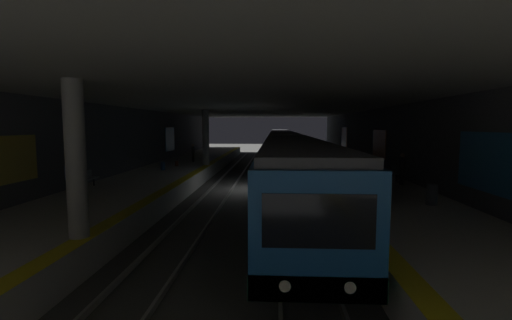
{
  "coord_description": "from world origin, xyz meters",
  "views": [
    {
      "loc": [
        -23.45,
        -1.32,
        4.29
      ],
      "look_at": [
        8.76,
        0.36,
        1.15
      ],
      "focal_mm": 24.67,
      "sensor_mm": 36.0,
      "label": 1
    }
  ],
  "objects_px": {
    "person_waiting_near": "(70,177)",
    "pillar_far": "(206,138)",
    "bench_left_near": "(394,171)",
    "pillar_near": "(76,160)",
    "metro_train": "(283,149)",
    "person_standing_far": "(402,167)",
    "person_walking_mid": "(193,152)",
    "bench_right_mid": "(85,178)",
    "suitcase_rolling": "(163,166)",
    "backpack_on_floor": "(177,164)",
    "bench_left_mid": "(356,157)",
    "trash_bin": "(432,195)"
  },
  "relations": [
    {
      "from": "suitcase_rolling",
      "to": "backpack_on_floor",
      "type": "xyz_separation_m",
      "value": [
        2.66,
        -0.28,
        -0.1
      ]
    },
    {
      "from": "pillar_far",
      "to": "suitcase_rolling",
      "type": "height_order",
      "value": "pillar_far"
    },
    {
      "from": "person_walking_mid",
      "to": "bench_right_mid",
      "type": "bearing_deg",
      "value": 169.34
    },
    {
      "from": "pillar_far",
      "to": "person_walking_mid",
      "type": "bearing_deg",
      "value": 34.2
    },
    {
      "from": "pillar_near",
      "to": "metro_train",
      "type": "xyz_separation_m",
      "value": [
        24.67,
        -6.55,
        -1.3
      ]
    },
    {
      "from": "bench_left_near",
      "to": "person_standing_far",
      "type": "height_order",
      "value": "person_standing_far"
    },
    {
      "from": "metro_train",
      "to": "suitcase_rolling",
      "type": "xyz_separation_m",
      "value": [
        -9.19,
        9.03,
        -0.68
      ]
    },
    {
      "from": "pillar_near",
      "to": "bench_left_mid",
      "type": "distance_m",
      "value": 25.09
    },
    {
      "from": "pillar_near",
      "to": "suitcase_rolling",
      "type": "distance_m",
      "value": 15.8
    },
    {
      "from": "metro_train",
      "to": "bench_right_mid",
      "type": "bearing_deg",
      "value": 147.27
    },
    {
      "from": "bench_left_mid",
      "to": "suitcase_rolling",
      "type": "bearing_deg",
      "value": 111.25
    },
    {
      "from": "bench_left_near",
      "to": "person_walking_mid",
      "type": "relative_size",
      "value": 1.06
    },
    {
      "from": "bench_left_near",
      "to": "person_walking_mid",
      "type": "distance_m",
      "value": 17.54
    },
    {
      "from": "trash_bin",
      "to": "pillar_near",
      "type": "bearing_deg",
      "value": 111.86
    },
    {
      "from": "bench_left_mid",
      "to": "backpack_on_floor",
      "type": "relative_size",
      "value": 4.25
    },
    {
      "from": "person_standing_far",
      "to": "suitcase_rolling",
      "type": "relative_size",
      "value": 1.97
    },
    {
      "from": "bench_right_mid",
      "to": "person_standing_far",
      "type": "height_order",
      "value": "person_standing_far"
    },
    {
      "from": "person_standing_far",
      "to": "suitcase_rolling",
      "type": "xyz_separation_m",
      "value": [
        5.63,
        15.17,
        -0.66
      ]
    },
    {
      "from": "pillar_far",
      "to": "backpack_on_floor",
      "type": "distance_m",
      "value": 3.17
    },
    {
      "from": "bench_left_near",
      "to": "person_waiting_near",
      "type": "height_order",
      "value": "person_waiting_near"
    },
    {
      "from": "backpack_on_floor",
      "to": "bench_right_mid",
      "type": "bearing_deg",
      "value": 168.96
    },
    {
      "from": "person_waiting_near",
      "to": "suitcase_rolling",
      "type": "xyz_separation_m",
      "value": [
        9.54,
        -1.33,
        -0.58
      ]
    },
    {
      "from": "metro_train",
      "to": "backpack_on_floor",
      "type": "xyz_separation_m",
      "value": [
        -6.53,
        8.75,
        -0.77
      ]
    },
    {
      "from": "pillar_near",
      "to": "bench_right_mid",
      "type": "xyz_separation_m",
      "value": [
        7.97,
        4.18,
        -1.75
      ]
    },
    {
      "from": "bench_left_near",
      "to": "bench_right_mid",
      "type": "bearing_deg",
      "value": 102.24
    },
    {
      "from": "person_waiting_near",
      "to": "metro_train",
      "type": "bearing_deg",
      "value": -28.95
    },
    {
      "from": "metro_train",
      "to": "person_waiting_near",
      "type": "distance_m",
      "value": 21.4
    },
    {
      "from": "pillar_near",
      "to": "metro_train",
      "type": "relative_size",
      "value": 0.08
    },
    {
      "from": "suitcase_rolling",
      "to": "backpack_on_floor",
      "type": "height_order",
      "value": "suitcase_rolling"
    },
    {
      "from": "bench_left_near",
      "to": "person_waiting_near",
      "type": "distance_m",
      "value": 17.65
    },
    {
      "from": "pillar_far",
      "to": "backpack_on_floor",
      "type": "relative_size",
      "value": 11.38
    },
    {
      "from": "metro_train",
      "to": "bench_right_mid",
      "type": "height_order",
      "value": "metro_train"
    },
    {
      "from": "person_waiting_near",
      "to": "pillar_near",
      "type": "bearing_deg",
      "value": -147.35
    },
    {
      "from": "person_walking_mid",
      "to": "backpack_on_floor",
      "type": "height_order",
      "value": "person_walking_mid"
    },
    {
      "from": "pillar_far",
      "to": "bench_left_mid",
      "type": "bearing_deg",
      "value": -79.6
    },
    {
      "from": "bench_left_near",
      "to": "backpack_on_floor",
      "type": "relative_size",
      "value": 4.25
    },
    {
      "from": "metro_train",
      "to": "bench_right_mid",
      "type": "xyz_separation_m",
      "value": [
        -16.7,
        10.73,
        -0.45
      ]
    },
    {
      "from": "trash_bin",
      "to": "person_waiting_near",
      "type": "bearing_deg",
      "value": 86.17
    },
    {
      "from": "person_waiting_near",
      "to": "pillar_far",
      "type": "bearing_deg",
      "value": -16.14
    },
    {
      "from": "bench_left_mid",
      "to": "person_standing_far",
      "type": "bearing_deg",
      "value": 179.05
    },
    {
      "from": "pillar_far",
      "to": "person_standing_far",
      "type": "height_order",
      "value": "pillar_far"
    },
    {
      "from": "person_waiting_near",
      "to": "backpack_on_floor",
      "type": "xyz_separation_m",
      "value": [
        12.2,
        -1.61,
        -0.68
      ]
    },
    {
      "from": "bench_right_mid",
      "to": "pillar_far",
      "type": "bearing_deg",
      "value": -20.61
    },
    {
      "from": "pillar_near",
      "to": "bench_right_mid",
      "type": "distance_m",
      "value": 9.17
    },
    {
      "from": "bench_left_near",
      "to": "suitcase_rolling",
      "type": "bearing_deg",
      "value": 76.06
    },
    {
      "from": "bench_right_mid",
      "to": "person_standing_far",
      "type": "distance_m",
      "value": 16.99
    },
    {
      "from": "metro_train",
      "to": "person_walking_mid",
      "type": "relative_size",
      "value": 34.41
    },
    {
      "from": "bench_right_mid",
      "to": "person_waiting_near",
      "type": "xyz_separation_m",
      "value": [
        -2.02,
        -0.38,
        0.35
      ]
    },
    {
      "from": "person_standing_far",
      "to": "bench_left_mid",
      "type": "bearing_deg",
      "value": -0.95
    },
    {
      "from": "person_waiting_near",
      "to": "person_standing_far",
      "type": "relative_size",
      "value": 0.92
    }
  ]
}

